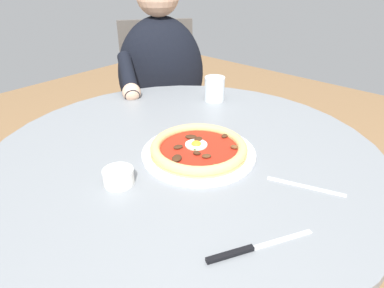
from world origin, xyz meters
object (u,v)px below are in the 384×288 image
Objects in this scene: pizza_on_plate at (199,149)px; ramekin_capers at (118,176)px; dining_table at (186,194)px; steak_knife at (246,250)px; diner_person at (163,113)px; cafe_chair_diner at (160,96)px; fork_utensil at (305,187)px; water_glass at (214,90)px.

pizza_on_plate is 4.26× the size of ramekin_capers.
steak_knife reaches higher than dining_table.
cafe_chair_diner is (-0.12, 0.09, 0.03)m from diner_person.
steak_knife is 0.17× the size of diner_person.
cafe_chair_diner is (-1.02, 0.75, -0.18)m from steak_knife.
cafe_chair_diner is at bearing 154.03° from fork_utensil.
cafe_chair_diner is at bearing 131.44° from ramekin_capers.
pizza_on_plate reaches higher than fork_utensil.
pizza_on_plate is 0.29m from fork_utensil.
fork_utensil is 0.15× the size of diner_person.
dining_table is 12.28× the size of water_glass.
steak_knife is at bearing 3.58° from ramekin_capers.
water_glass reaches higher than fork_utensil.
dining_table is at bearing -38.54° from diner_person.
diner_person is (-0.58, 0.46, -0.06)m from dining_table.
ramekin_capers is (-0.05, -0.22, 0.00)m from pizza_on_plate.
dining_table is 0.17m from pizza_on_plate.
dining_table is 0.27m from ramekin_capers.
fork_utensil is 0.19× the size of cafe_chair_diner.
steak_knife is 2.77× the size of ramekin_capers.
pizza_on_plate is at bearing 11.87° from dining_table.
water_glass is at bearing 116.51° from dining_table.
pizza_on_plate is at bearing -57.73° from water_glass.
pizza_on_plate reaches higher than dining_table.
diner_person is (-0.90, 0.40, -0.21)m from fork_utensil.
cafe_chair_diner is (-0.68, 0.77, -0.20)m from ramekin_capers.
steak_knife is 0.25m from fork_utensil.
steak_knife is 1.16× the size of fork_utensil.
dining_table is 15.02× the size of ramekin_capers.
pizza_on_plate is at bearing 76.47° from ramekin_capers.
fork_utensil is at bearing 10.58° from pizza_on_plate.
dining_table is at bearing -168.13° from pizza_on_plate.
cafe_chair_diner is (-0.69, 0.55, -0.03)m from dining_table.
cafe_chair_diner is at bearing 140.65° from diner_person.
fork_utensil is at bearing 39.56° from ramekin_capers.
water_glass is (-0.17, 0.35, 0.19)m from dining_table.
dining_table is at bearing 149.22° from steak_knife.
pizza_on_plate is 0.35m from steak_knife.
water_glass is 1.22× the size of ramekin_capers.
diner_person is at bearing 164.30° from water_glass.
cafe_chair_diner reaches higher than dining_table.
diner_person reaches higher than steak_knife.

